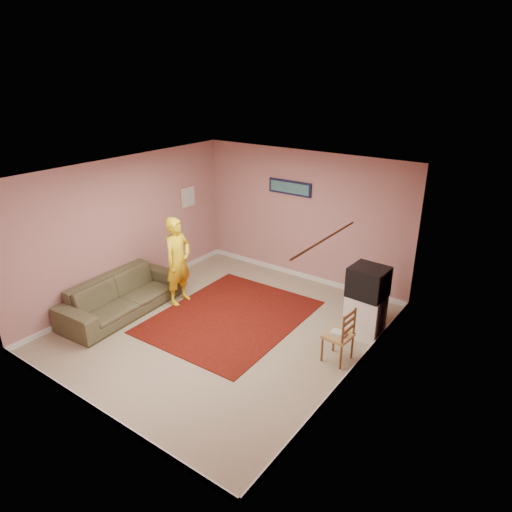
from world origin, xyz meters
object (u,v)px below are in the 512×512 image
Objects in this scene: person at (178,261)px; sofa at (122,295)px; chair_a at (371,293)px; crt_tv at (368,282)px; chair_b at (339,329)px; tv_cabinet at (365,315)px.

sofa is at bearing 144.76° from person.
chair_a is 0.23× the size of sofa.
chair_b is at bearing -88.73° from crt_tv.
chair_a is at bearing -63.20° from sofa.
crt_tv is 0.49m from chair_a.
person is (-3.13, -1.26, 0.23)m from chair_a.
chair_b is at bearing -92.16° from tv_cabinet.
crt_tv reaches higher than chair_a.
crt_tv is at bearing -77.37° from person.
tv_cabinet is 0.43× the size of person.
chair_a is 3.39m from person.
person is (-3.17, -0.02, 0.29)m from chair_b.
sofa is (-3.75, -1.80, -0.02)m from tv_cabinet.
crt_tv reaches higher than sofa.
tv_cabinet is 1.34× the size of chair_a.
person is at bearing -160.83° from crt_tv.
chair_b is (-0.03, -0.91, -0.41)m from crt_tv.
sofa is at bearing -72.56° from chair_b.
sofa is 1.14m from person.
crt_tv is at bearing -177.91° from chair_b.
crt_tv reaches higher than chair_b.
tv_cabinet is at bearing -178.27° from chair_b.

